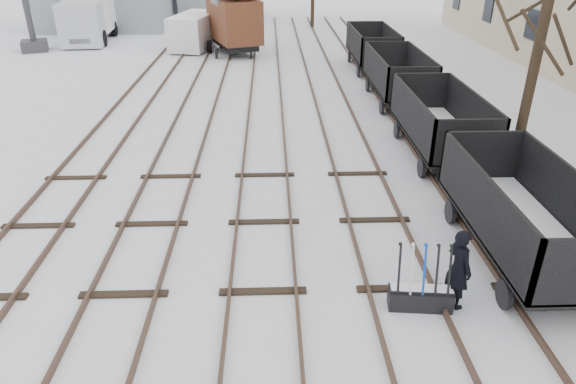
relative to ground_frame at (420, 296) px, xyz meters
name	(u,v)px	position (x,y,z in m)	size (l,w,h in m)	color
ground	(263,292)	(-3.26, 0.60, -0.28)	(120.00, 120.00, 0.00)	white
tracks	(266,103)	(-3.26, 14.28, -0.21)	(13.90, 52.00, 0.16)	black
shed_left	(107,0)	(-16.26, 36.60, 1.76)	(10.00, 8.00, 4.10)	#8A939B
ground_frame	(420,296)	(0.00, 0.00, 0.00)	(1.34, 0.55, 1.49)	black
worker	(459,268)	(0.74, 0.10, 0.61)	(0.65, 0.43, 1.79)	black
freight_wagon_a	(520,227)	(2.74, 1.72, 0.57)	(2.19, 5.48, 2.24)	black
freight_wagon_b	(439,132)	(2.74, 8.12, 0.57)	(2.19, 5.48, 2.24)	black
freight_wagon_c	(397,83)	(2.74, 14.52, 0.57)	(2.19, 5.48, 2.24)	black
freight_wagon_d	(372,54)	(2.74, 20.92, 0.57)	(2.19, 5.48, 2.24)	black
box_van_wagon	(234,18)	(-5.27, 25.52, 1.88)	(4.05, 5.45, 3.72)	black
lorry	(90,11)	(-15.85, 30.70, 1.67)	(3.20, 8.52, 3.79)	black
panel_van	(196,31)	(-7.97, 27.19, 0.87)	(3.23, 5.40, 2.23)	silver
crane	(30,18)	(-18.50, 26.81, 1.79)	(2.00, 4.70, 7.88)	#333238
tree_near	(531,82)	(4.48, 5.99, 2.86)	(0.30, 0.30, 6.28)	black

